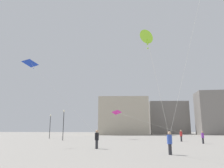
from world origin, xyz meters
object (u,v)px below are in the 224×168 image
(person_in_black, at_px, (97,138))
(kite_magenta_delta, at_px, (117,113))
(lamppost_west, at_px, (64,120))
(person_in_blue, at_px, (170,142))
(kite_lime_diamond, at_px, (147,38))
(building_left_hall, at_px, (123,117))
(kite_cobalt_delta, at_px, (31,64))
(person_in_purple, at_px, (203,137))
(building_centre_hall, at_px, (166,118))
(person_in_red, at_px, (181,135))
(lamppost_east, at_px, (50,122))

(person_in_black, height_order, kite_magenta_delta, kite_magenta_delta)
(lamppost_west, bearing_deg, person_in_black, -61.74)
(person_in_blue, height_order, kite_lime_diamond, kite_lime_diamond)
(kite_magenta_delta, xyz_separation_m, building_left_hall, (-0.13, 36.37, 1.25))
(building_left_hall, bearing_deg, kite_cobalt_delta, -99.77)
(person_in_purple, relative_size, kite_lime_diamond, 0.25)
(building_left_hall, bearing_deg, building_centre_hall, 38.68)
(person_in_blue, height_order, lamppost_west, lamppost_west)
(kite_cobalt_delta, relative_size, lamppost_west, 1.86)
(person_in_black, distance_m, kite_magenta_delta, 22.60)
(building_centre_hall, bearing_deg, person_in_black, -104.32)
(person_in_red, distance_m, kite_magenta_delta, 13.99)
(person_in_red, relative_size, lamppost_west, 0.34)
(building_left_hall, xyz_separation_m, building_centre_hall, (18.00, 14.41, 0.02))
(kite_cobalt_delta, xyz_separation_m, kite_lime_diamond, (13.44, -12.38, -2.45))
(kite_lime_diamond, xyz_separation_m, kite_magenta_delta, (-3.76, 31.52, -2.24))
(person_in_black, bearing_deg, building_centre_hall, 25.22)
(person_in_purple, bearing_deg, building_centre_hall, -122.03)
(kite_cobalt_delta, bearing_deg, building_centre_hall, 68.49)
(person_in_black, xyz_separation_m, building_centre_hall, (18.63, 72.96, 5.52))
(person_in_purple, distance_m, kite_cobalt_delta, 24.53)
(building_centre_hall, bearing_deg, building_left_hall, -141.32)
(lamppost_west, bearing_deg, kite_cobalt_delta, -92.68)
(person_in_red, height_order, kite_lime_diamond, kite_lime_diamond)
(building_centre_hall, relative_size, lamppost_west, 3.05)
(person_in_purple, relative_size, kite_magenta_delta, 0.14)
(kite_lime_diamond, xyz_separation_m, building_centre_hall, (14.11, 82.30, -0.97))
(person_in_blue, distance_m, lamppost_west, 25.09)
(person_in_red, height_order, lamppost_east, lamppost_east)
(person_in_black, relative_size, person_in_purple, 1.10)
(kite_cobalt_delta, xyz_separation_m, kite_magenta_delta, (9.68, 19.14, -4.68))
(person_in_blue, height_order, lamppost_east, lamppost_east)
(person_in_black, xyz_separation_m, person_in_blue, (6.37, -4.65, -0.06))
(lamppost_east, bearing_deg, building_centre_hall, 57.11)
(kite_lime_diamond, xyz_separation_m, lamppost_east, (-18.12, 32.46, -4.13))
(person_in_black, bearing_deg, kite_magenta_delta, 37.58)
(building_centre_hall, distance_m, lamppost_east, 59.44)
(person_in_red, xyz_separation_m, lamppost_west, (-19.76, 1.32, 2.52))
(person_in_red, height_order, building_left_hall, building_left_hall)
(person_in_black, bearing_deg, building_left_hall, 38.93)
(person_in_blue, bearing_deg, building_centre_hall, -67.58)
(person_in_red, bearing_deg, person_in_purple, 81.78)
(lamppost_west, bearing_deg, kite_magenta_delta, 36.23)
(person_in_purple, height_order, lamppost_west, lamppost_west)
(kite_magenta_delta, bearing_deg, lamppost_east, 176.26)
(kite_cobalt_delta, distance_m, building_centre_hall, 75.23)
(building_left_hall, bearing_deg, person_in_purple, -75.88)
(kite_lime_diamond, relative_size, building_left_hall, 0.37)
(building_centre_hall, bearing_deg, lamppost_east, -122.89)
(kite_lime_diamond, height_order, lamppost_west, kite_lime_diamond)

